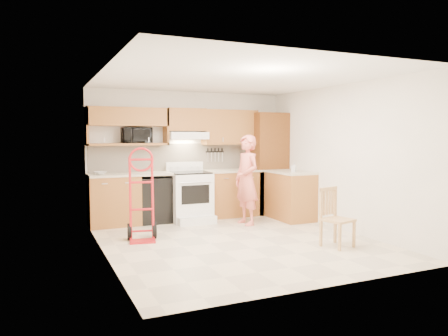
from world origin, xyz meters
TOP-DOWN VIEW (x-y plane):
  - floor at (0.00, 0.00)m, footprint 4.00×4.50m
  - ceiling at (0.00, 0.00)m, footprint 4.00×4.50m
  - wall_back at (0.00, 2.26)m, footprint 4.00×0.02m
  - wall_front at (0.00, -2.26)m, footprint 4.00×0.02m
  - wall_left at (-2.01, 0.00)m, footprint 0.02×4.50m
  - wall_right at (2.01, 0.00)m, footprint 0.02×4.50m
  - backsplash at (0.00, 2.23)m, footprint 3.92×0.03m
  - lower_cab_left at (-1.55, 1.95)m, footprint 0.90×0.60m
  - dishwasher at (-0.80, 1.95)m, footprint 0.60×0.60m
  - lower_cab_right at (0.83, 1.95)m, footprint 1.14×0.60m
  - countertop_left at (-1.25, 1.95)m, footprint 1.50×0.63m
  - countertop_right at (0.83, 1.95)m, footprint 1.14×0.63m
  - cab_return_right at (1.70, 1.15)m, footprint 0.60×1.00m
  - countertop_return at (1.70, 1.15)m, footprint 0.63×1.00m
  - pantry_tall at (1.65, 1.95)m, footprint 0.70×0.60m
  - upper_cab_left at (-1.25, 2.08)m, footprint 1.50×0.33m
  - upper_shelf_mw at (-1.25, 2.08)m, footprint 1.50×0.33m
  - upper_cab_center at (-0.12, 2.08)m, footprint 0.76×0.33m
  - upper_cab_right at (0.83, 2.08)m, footprint 1.14×0.33m
  - range_hood at (-0.12, 2.02)m, footprint 0.76×0.46m
  - knife_strip at (0.55, 2.21)m, footprint 0.40×0.05m
  - microwave at (-1.09, 2.08)m, footprint 0.54×0.37m
  - range at (-0.15, 1.74)m, footprint 0.75×0.99m
  - person at (0.70, 1.05)m, footprint 0.46×0.64m
  - hand_truck at (-1.35, 0.59)m, footprint 0.60×0.56m
  - dining_chair at (1.19, -0.92)m, footprint 0.48×0.51m
  - soap_bottle at (1.70, 1.02)m, footprint 0.11×0.11m
  - bowl at (-1.78, 1.95)m, footprint 0.27×0.27m

SIDE VIEW (x-z plane):
  - floor at x=0.00m, z-range -0.02..0.00m
  - dishwasher at x=-0.80m, z-range 0.00..0.85m
  - dining_chair at x=1.19m, z-range 0.00..0.87m
  - lower_cab_left at x=-1.55m, z-range 0.00..0.90m
  - lower_cab_right at x=0.83m, z-range 0.00..0.90m
  - cab_return_right at x=1.70m, z-range 0.00..0.90m
  - range at x=-0.15m, z-range 0.00..1.11m
  - hand_truck at x=-1.35m, z-range 0.00..1.31m
  - person at x=0.70m, z-range 0.00..1.65m
  - countertop_left at x=-1.25m, z-range 0.90..0.94m
  - countertop_right at x=0.83m, z-range 0.90..0.94m
  - countertop_return at x=1.70m, z-range 0.90..0.94m
  - bowl at x=-1.78m, z-range 0.94..0.99m
  - soap_bottle at x=1.70m, z-range 0.94..1.12m
  - pantry_tall at x=1.65m, z-range 0.00..2.10m
  - backsplash at x=0.00m, z-range 0.92..1.48m
  - knife_strip at x=0.55m, z-range 1.09..1.39m
  - wall_back at x=0.00m, z-range 0.00..2.50m
  - wall_front at x=0.00m, z-range 0.00..2.50m
  - wall_left at x=-2.01m, z-range 0.00..2.50m
  - wall_right at x=2.01m, z-range 0.00..2.50m
  - upper_shelf_mw at x=-1.25m, z-range 1.45..1.49m
  - range_hood at x=-0.12m, z-range 1.56..1.70m
  - microwave at x=-1.09m, z-range 1.49..1.78m
  - upper_cab_right at x=0.83m, z-range 1.45..2.15m
  - upper_cab_center at x=-0.12m, z-range 1.72..2.16m
  - upper_cab_left at x=-1.25m, z-range 1.81..2.15m
  - ceiling at x=0.00m, z-range 2.50..2.52m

